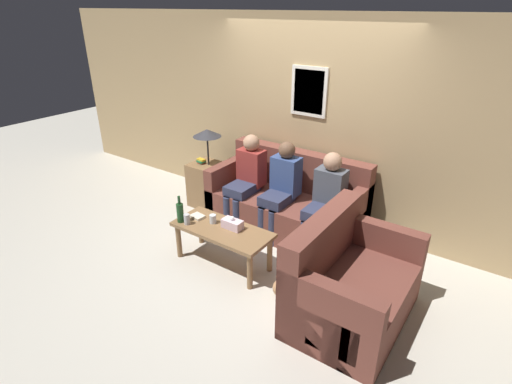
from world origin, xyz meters
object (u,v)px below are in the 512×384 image
drinking_glass (213,219)px  person_right (325,199)px  wine_bottle (180,212)px  couch_main (287,204)px  couch_side (349,286)px  person_middle (281,186)px  teddy_bear (281,285)px  coffee_table (222,234)px  person_left (246,177)px

drinking_glass → person_right: (0.92, 0.91, 0.14)m
wine_bottle → drinking_glass: (0.31, 0.18, -0.07)m
couch_main → couch_side: same height
person_middle → teddy_bear: size_ratio=4.28×
coffee_table → teddy_bear: coffee_table is taller
couch_main → coffee_table: size_ratio=1.72×
couch_side → wine_bottle: size_ratio=4.04×
wine_bottle → person_right: person_right is taller
person_right → person_middle: bearing=-179.8°
couch_side → person_left: 2.07m
coffee_table → drinking_glass: size_ratio=11.27×
coffee_table → person_left: size_ratio=0.95×
person_middle → person_right: size_ratio=1.01×
couch_main → teddy_bear: bearing=-61.2°
wine_bottle → person_middle: person_middle is taller
couch_side → person_left: size_ratio=1.08×
drinking_glass → person_left: (-0.20, 0.90, 0.15)m
couch_main → teddy_bear: (0.66, -1.20, -0.22)m
couch_side → coffee_table: size_ratio=1.13×
coffee_table → wine_bottle: 0.53m
person_left → teddy_bear: (1.18, -1.03, -0.53)m
teddy_bear → couch_side: bearing=9.9°
couch_side → wine_bottle: bearing=95.0°
coffee_table → teddy_bear: bearing=-6.6°
person_middle → wine_bottle: bearing=-120.4°
person_right → couch_main: bearing=164.4°
couch_side → person_right: size_ratio=1.08×
person_right → couch_side: bearing=-52.2°
couch_side → person_middle: bearing=54.8°
couch_main → person_middle: size_ratio=1.63×
couch_main → person_left: (-0.52, -0.17, 0.32)m
wine_bottle → person_right: 1.65m
couch_main → coffee_table: (-0.17, -1.11, 0.05)m
wine_bottle → drinking_glass: bearing=30.4°
couch_main → person_left: 0.64m
person_left → couch_side: bearing=-26.5°
drinking_glass → person_middle: (0.33, 0.91, 0.15)m
person_left → person_middle: 0.53m
coffee_table → person_right: size_ratio=0.96×
wine_bottle → couch_main: bearing=63.2°
coffee_table → person_middle: size_ratio=0.95×
wine_bottle → person_left: person_left is taller
couch_side → teddy_bear: couch_side is taller
couch_side → coffee_table: couch_side is taller
person_middle → coffee_table: bearing=-100.2°
coffee_table → person_middle: (0.17, 0.94, 0.27)m
coffee_table → person_left: person_left is taller
person_left → teddy_bear: size_ratio=4.26×
person_middle → couch_main: bearing=91.5°
couch_side → coffee_table: (-1.48, -0.02, 0.05)m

